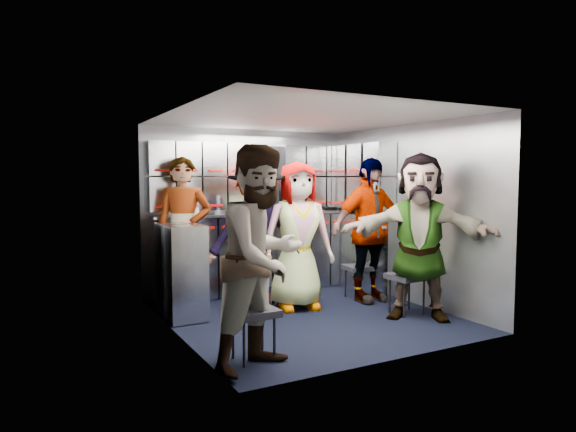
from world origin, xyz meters
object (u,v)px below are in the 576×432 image
jump_seat_near_left (253,315)px  jump_seat_mid_right (359,269)px  attendant_standing (183,233)px  attendant_arc_a (263,258)px  attendant_arc_b (257,235)px  jump_seat_center (290,268)px  attendant_arc_e (419,236)px  jump_seat_near_right (407,279)px  attendant_arc_d (368,230)px  jump_seat_mid_left (251,275)px  attendant_arc_c (298,235)px

jump_seat_near_left → jump_seat_mid_right: jump_seat_near_left is taller
jump_seat_mid_right → attendant_standing: (-2.04, 0.52, 0.50)m
attendant_arc_a → attendant_standing: bearing=67.6°
attendant_arc_b → jump_seat_center: bearing=31.7°
attendant_standing → attendant_arc_e: size_ratio=0.98×
attendant_arc_a → jump_seat_near_right: bearing=-3.8°
jump_seat_near_right → attendant_arc_d: attendant_arc_d is taller
jump_seat_center → attendant_arc_e: size_ratio=0.28×
attendant_standing → attendant_arc_a: size_ratio=0.99×
attendant_arc_b → attendant_arc_d: size_ratio=0.99×
jump_seat_mid_right → attendant_arc_e: attendant_arc_e is taller
jump_seat_near_left → attendant_arc_b: attendant_arc_b is taller
attendant_standing → attendant_arc_e: bearing=-12.7°
jump_seat_mid_right → attendant_arc_b: 1.44m
jump_seat_near_left → attendant_arc_b: size_ratio=0.25×
attendant_arc_d → attendant_arc_e: 0.86m
jump_seat_mid_right → attendant_arc_d: (0.00, -0.18, 0.50)m
jump_seat_center → attendant_standing: size_ratio=0.29×
jump_seat_mid_left → attendant_arc_d: 1.49m
jump_seat_near_right → attendant_arc_d: (-0.01, 0.68, 0.47)m
jump_seat_near_right → attendant_arc_b: (-1.37, 0.89, 0.46)m
attendant_arc_a → attendant_arc_e: size_ratio=0.99×
jump_seat_center → attendant_arc_c: (0.00, -0.18, 0.39)m
attendant_arc_c → attendant_arc_d: 0.92m
jump_seat_mid_left → attendant_standing: attendant_standing is taller
attendant_arc_a → attendant_arc_e: 2.11m
attendant_arc_c → jump_seat_near_left: bearing=-121.1°
jump_seat_near_left → attendant_arc_c: size_ratio=0.26×
jump_seat_near_right → jump_seat_mid_right: bearing=90.6°
jump_seat_mid_right → jump_seat_near_left: bearing=-146.2°
attendant_arc_a → attendant_arc_c: attendant_arc_a is taller
jump_seat_near_left → jump_seat_mid_right: 2.46m
attendant_arc_a → attendant_arc_c: bearing=30.0°
attendant_arc_d → jump_seat_near_left: bearing=-151.2°
jump_seat_mid_left → attendant_standing: 0.89m
jump_seat_near_left → attendant_arc_d: size_ratio=0.25×
jump_seat_center → attendant_standing: bearing=159.3°
jump_seat_center → attendant_arc_b: 0.61m
jump_seat_near_left → attendant_arc_b: 1.63m
attendant_standing → jump_seat_near_left: bearing=-65.4°
jump_seat_near_left → attendant_arc_b: bearing=64.0°
attendant_standing → attendant_arc_a: 2.07m
jump_seat_near_right → attendant_standing: bearing=146.1°
jump_seat_near_left → attendant_arc_d: bearing=30.2°
attendant_arc_a → attendant_arc_c: size_ratio=1.04×
jump_seat_mid_right → attendant_arc_e: size_ratio=0.23×
attendant_standing → attendant_arc_b: size_ratio=1.01×
attendant_arc_e → attendant_arc_c: bearing=176.3°
jump_seat_mid_right → jump_seat_near_right: 0.86m
jump_seat_mid_left → attendant_arc_c: 0.70m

